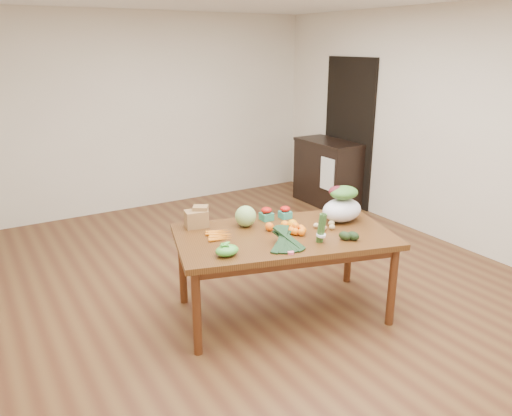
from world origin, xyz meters
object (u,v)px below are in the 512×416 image
mandarin_cluster (296,228)px  salad_bag (342,206)px  dining_table (283,274)px  kale_bunch (287,239)px  cabbage (246,216)px  paper_bag (196,217)px  cabinet (327,173)px  asparagus_bundle (321,228)px

mandarin_cluster → salad_bag: bearing=3.8°
dining_table → mandarin_cluster: size_ratio=9.97×
kale_bunch → cabbage: bearing=107.5°
paper_bag → salad_bag: (1.18, -0.54, 0.06)m
dining_table → cabbage: cabbage is taller
dining_table → cabinet: 3.30m
dining_table → paper_bag: (-0.56, 0.53, 0.46)m
paper_bag → kale_bunch: size_ratio=0.64×
paper_bag → kale_bunch: bearing=-64.3°
dining_table → paper_bag: size_ratio=7.06×
dining_table → cabinet: bearing=60.5°
asparagus_bundle → cabbage: bearing=133.0°
dining_table → cabinet: cabinet is taller
dining_table → mandarin_cluster: bearing=-11.3°
paper_bag → salad_bag: 1.30m
paper_bag → cabbage: 0.43m
dining_table → mandarin_cluster: mandarin_cluster is taller
cabinet → asparagus_bundle: bearing=-130.0°
cabbage → asparagus_bundle: size_ratio=0.74×
dining_table → paper_bag: paper_bag is taller
dining_table → kale_bunch: (-0.17, -0.29, 0.45)m
salad_bag → cabinet: bearing=53.3°
paper_bag → asparagus_bundle: 1.10m
salad_bag → mandarin_cluster: bearing=-176.2°
kale_bunch → asparagus_bundle: (0.31, -0.03, 0.05)m
mandarin_cluster → kale_bunch: size_ratio=0.45×
asparagus_bundle → paper_bag: bearing=145.7°
cabinet → asparagus_bundle: 3.46m
dining_table → cabbage: size_ratio=9.72×
cabinet → mandarin_cluster: size_ratio=5.67×
paper_bag → cabinet: bearing=31.5°
paper_bag → asparagus_bundle: asparagus_bundle is taller
paper_bag → cabbage: bearing=-28.7°
cabinet → cabbage: bearing=-141.9°
dining_table → kale_bunch: 0.56m
dining_table → asparagus_bundle: asparagus_bundle is taller
cabinet → cabbage: (-2.53, -1.99, 0.37)m
paper_bag → dining_table: bearing=-43.4°
kale_bunch → salad_bag: salad_bag is taller
mandarin_cluster → asparagus_bundle: (0.05, -0.27, 0.07)m
kale_bunch → salad_bag: 0.84m
cabbage → cabinet: bearing=38.1°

